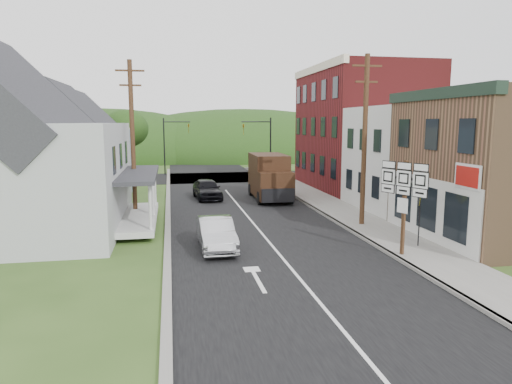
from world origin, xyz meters
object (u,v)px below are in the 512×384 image
route_sign_cluster (404,194)px  warning_sign (419,211)px  dark_sedan (207,189)px  delivery_van (270,177)px  silver_sedan (216,234)px

route_sign_cluster → warning_sign: (1.38, 1.09, -0.96)m
dark_sedan → delivery_van: bearing=-18.3°
dark_sedan → warning_sign: warning_sign is taller
silver_sedan → delivery_van: delivery_van is taller
dark_sedan → route_sign_cluster: bearing=-72.9°
warning_sign → dark_sedan: bearing=143.1°
silver_sedan → route_sign_cluster: route_sign_cluster is taller
silver_sedan → dark_sedan: (0.69, 13.41, 0.05)m
delivery_van → route_sign_cluster: route_sign_cluster is taller
silver_sedan → route_sign_cluster: bearing=-21.3°
silver_sedan → warning_sign: bearing=-11.6°
dark_sedan → route_sign_cluster: route_sign_cluster is taller
delivery_van → warning_sign: bearing=-74.1°
warning_sign → route_sign_cluster: bearing=-116.6°
delivery_van → warning_sign: 14.47m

